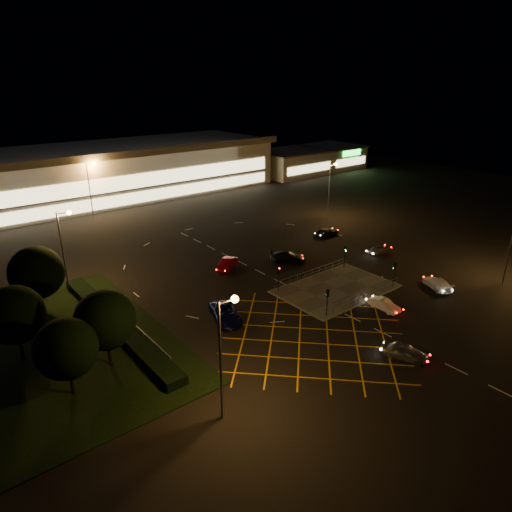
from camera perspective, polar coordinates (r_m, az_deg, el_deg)
ground at (r=57.25m, az=7.14°, el=-3.99°), size 180.00×180.00×0.00m
pedestrian_island at (r=57.36m, az=9.97°, el=-4.04°), size 14.00×9.00×0.12m
grass_verge at (r=49.21m, az=-22.48°, el=-10.11°), size 18.00×30.00×0.08m
hedge at (r=50.20m, az=-17.11°, el=-8.09°), size 2.00×26.00×1.00m
supermarket at (r=106.30m, az=-17.55°, el=10.14°), size 72.00×26.50×10.50m
retail_unit_a at (r=124.34m, az=4.41°, el=11.60°), size 18.80×14.80×6.35m
retail_unit_b at (r=135.59m, az=9.50°, el=12.20°), size 14.80×14.80×6.35m
streetlight_sw at (r=33.69m, az=-3.93°, el=-10.70°), size 1.78×0.56×10.03m
streetlight_nw at (r=58.25m, az=-22.79°, el=1.86°), size 1.78×0.56×10.03m
streetlight_ne at (r=85.19m, az=9.38°, el=9.08°), size 1.78×0.56×10.03m
streetlight_far_left at (r=89.99m, az=-19.93°, el=8.75°), size 1.78×0.56×10.03m
streetlight_far_right at (r=110.79m, az=-0.17°, el=12.20°), size 1.78×0.56×10.03m
signal_sw at (r=49.92m, az=8.92°, el=-5.08°), size 0.28×0.30×3.15m
signal_se at (r=58.66m, az=16.94°, el=-1.63°), size 0.28×0.30×3.15m
signal_nw at (r=55.04m, az=2.84°, el=-2.22°), size 0.28×0.30×3.15m
signal_ne at (r=63.07m, az=11.07°, el=0.56°), size 0.28×0.30×3.15m
tree_a at (r=39.93m, az=-22.63°, el=-10.67°), size 5.04×5.04×6.86m
tree_b at (r=46.45m, az=-27.98°, el=-6.51°), size 5.40×5.40×7.35m
tree_c at (r=54.19m, az=-25.74°, el=-1.87°), size 5.76×5.76×7.84m
tree_e at (r=42.39m, az=-18.34°, el=-7.61°), size 5.40×5.40×7.35m
car_near_silver at (r=45.38m, az=18.15°, el=-11.30°), size 3.12×4.50×1.42m
car_queue_white at (r=53.49m, az=15.74°, el=-5.87°), size 1.39×3.77×1.23m
car_left_blue at (r=49.40m, az=-3.79°, el=-7.22°), size 4.40×6.22×1.57m
car_far_dkgrey at (r=64.72m, az=3.99°, el=-0.09°), size 5.13×4.75×1.45m
car_right_silver at (r=69.97m, az=15.12°, el=0.78°), size 3.63×1.58×1.22m
car_circ_red at (r=62.06m, az=-3.66°, el=-1.04°), size 4.59×3.69×1.47m
car_east_grey at (r=76.22m, az=8.82°, el=2.99°), size 4.43×2.08×1.22m
car_approach_white at (r=60.79m, az=21.73°, el=-3.19°), size 3.66×4.94×1.33m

